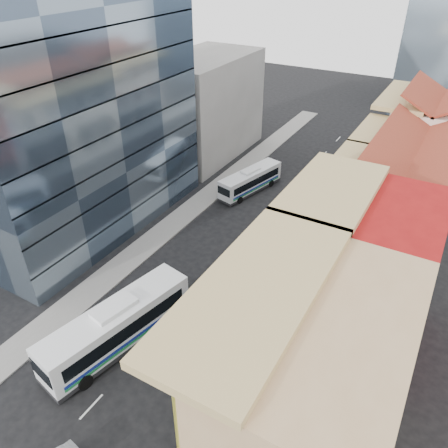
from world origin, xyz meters
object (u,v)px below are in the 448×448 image
Objects in this scene: office_tower at (69,89)px; bus_right at (244,299)px; bus_left_far at (250,180)px; shophouse_tan at (315,396)px; bus_left_near at (117,325)px.

bus_right is at bearing -13.03° from office_tower.
bus_right reaches higher than bus_left_far.
bus_left_far is 0.83× the size of bus_right.
bus_right is (22.07, -5.11, -13.12)m from office_tower.
shophouse_tan is 1.43× the size of bus_left_far.
office_tower is at bearing 151.29° from bus_left_near.
office_tower is 2.56× the size of bus_right.
bus_left_far is (-2.49, 27.72, -0.48)m from bus_left_near.
bus_left_near is at bearing 175.16° from shophouse_tan.
bus_left_near is 1.09× the size of bus_right.
office_tower is 23.51m from bus_left_near.
bus_right is at bearing -50.58° from bus_left_far.
bus_left_far is (12.51, 15.08, -13.43)m from office_tower.
shophouse_tan is at bearing -68.18° from bus_right.
bus_right is at bearing 135.12° from shophouse_tan.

